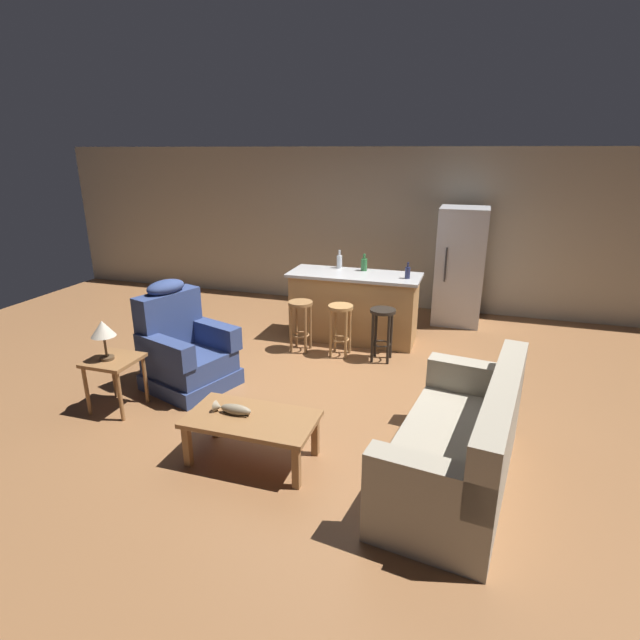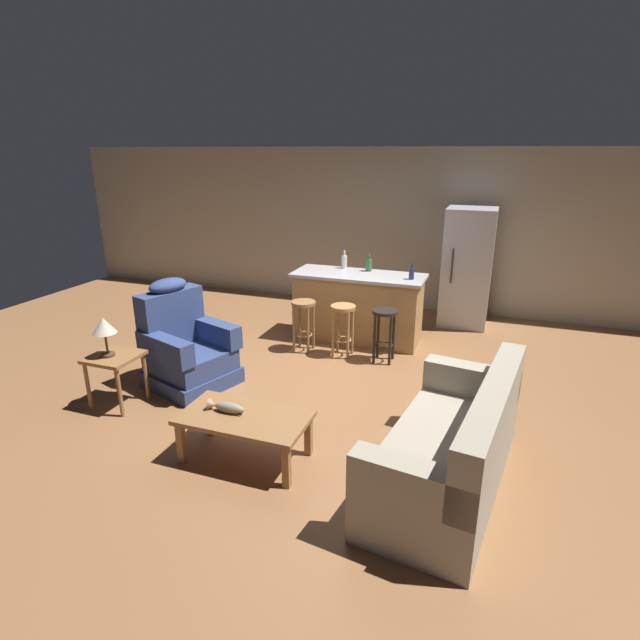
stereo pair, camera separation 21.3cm
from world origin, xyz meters
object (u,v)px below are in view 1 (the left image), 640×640
object	(u,v)px
fish_figurine	(232,409)
couch	(462,446)
coffee_table	(252,423)
bar_stool_middle	(340,321)
end_table	(114,368)
bottle_short_amber	(408,272)
bar_stool_right	(382,325)
bar_stool_left	(301,317)
kitchen_island	(354,307)
bottle_tall_green	(364,264)
refrigerator	(460,267)
recliner_near_lamp	(184,350)
table_lamp	(103,331)
bottle_wine_dark	(339,261)

from	to	relation	value
fish_figurine	couch	bearing A→B (deg)	6.50
coffee_table	bar_stool_middle	distance (m)	2.49
end_table	bottle_short_amber	bearing A→B (deg)	45.99
couch	bar_stool_right	xyz separation A→B (m)	(-1.07, 2.26, 0.13)
fish_figurine	bar_stool_left	world-z (taller)	bar_stool_left
kitchen_island	fish_figurine	bearing A→B (deg)	-95.36
bottle_short_amber	bottle_tall_green	bearing A→B (deg)	157.89
coffee_table	refrigerator	size ratio (longest dim) A/B	0.62
recliner_near_lamp	bar_stool_right	xyz separation A→B (m)	(1.99, 1.37, 0.05)
fish_figurine	table_lamp	xyz separation A→B (m)	(-1.58, 0.38, 0.41)
bar_stool_left	bar_stool_right	world-z (taller)	same
fish_figurine	kitchen_island	size ratio (longest dim) A/B	0.19
table_lamp	refrigerator	size ratio (longest dim) A/B	0.23
coffee_table	bar_stool_left	xyz separation A→B (m)	(-0.45, 2.48, 0.11)
bottle_short_amber	end_table	bearing A→B (deg)	-134.01
recliner_near_lamp	table_lamp	distance (m)	0.95
fish_figurine	bottle_wine_dark	size ratio (longest dim) A/B	1.32
fish_figurine	table_lamp	distance (m)	1.67
end_table	bar_stool_right	size ratio (longest dim) A/B	0.82
end_table	kitchen_island	xyz separation A→B (m)	(1.83, 2.70, 0.02)
couch	bar_stool_middle	xyz separation A→B (m)	(-1.62, 2.26, 0.13)
fish_figurine	bar_stool_left	bearing A→B (deg)	96.25
bar_stool_right	refrigerator	size ratio (longest dim) A/B	0.39
recliner_near_lamp	couch	bearing A→B (deg)	2.35
bottle_wine_dark	bar_stool_left	bearing A→B (deg)	-107.05
end_table	couch	bearing A→B (deg)	-3.26
couch	refrigerator	size ratio (longest dim) A/B	1.14
coffee_table	bar_stool_middle	bearing A→B (deg)	87.76
fish_figurine	bottle_wine_dark	distance (m)	3.42
fish_figurine	bar_stool_right	bearing A→B (deg)	71.77
bar_stool_left	refrigerator	xyz separation A→B (m)	(1.91, 1.83, 0.41)
coffee_table	bottle_wine_dark	bearing A→B (deg)	92.94
bottle_tall_green	bottle_short_amber	size ratio (longest dim) A/B	1.10
couch	refrigerator	xyz separation A→B (m)	(-0.26, 4.09, 0.54)
bar_stool_left	refrigerator	distance (m)	2.67
end_table	bar_stool_left	bearing A→B (deg)	58.47
table_lamp	bottle_wine_dark	xyz separation A→B (m)	(1.58, 2.99, 0.18)
bar_stool_middle	refrigerator	xyz separation A→B (m)	(1.36, 1.83, 0.41)
refrigerator	bottle_tall_green	xyz separation A→B (m)	(-1.26, -0.99, 0.16)
table_lamp	bar_stool_left	world-z (taller)	table_lamp
couch	bottle_tall_green	distance (m)	3.52
bottle_short_amber	couch	bearing A→B (deg)	-72.92
bar_stool_middle	bottle_wine_dark	bearing A→B (deg)	106.85
couch	bottle_tall_green	bearing A→B (deg)	-55.98
bar_stool_right	bottle_wine_dark	size ratio (longest dim) A/B	2.64
bar_stool_middle	refrigerator	distance (m)	2.32
bar_stool_left	bottle_wine_dark	distance (m)	1.10
bar_stool_right	bottle_wine_dark	world-z (taller)	bottle_wine_dark
coffee_table	recliner_near_lamp	xyz separation A→B (m)	(-1.34, 1.11, 0.06)
end_table	table_lamp	bearing A→B (deg)	-139.40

